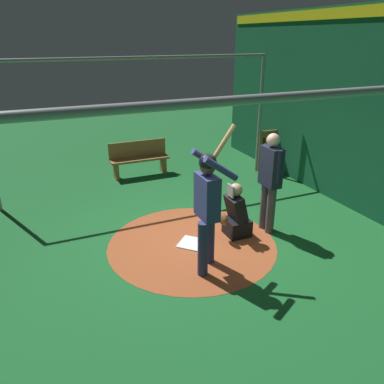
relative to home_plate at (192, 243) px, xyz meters
name	(u,v)px	position (x,y,z in m)	size (l,w,h in m)	color
ground_plane	(192,244)	(0.00, 0.00, -0.01)	(26.01, 26.01, 0.00)	#195B28
dirt_circle	(192,244)	(0.00, 0.00, -0.01)	(2.83, 2.83, 0.01)	#9E4C28
home_plate	(192,243)	(0.00, 0.00, 0.00)	(0.42, 0.42, 0.01)	white
batter	(208,201)	(0.07, 0.72, 1.09)	(0.68, 0.49, 2.14)	navy
catcher	(235,215)	(-0.81, 0.02, 0.37)	(0.58, 0.40, 0.97)	black
umpire	(270,178)	(-1.43, 0.06, 0.99)	(0.22, 0.49, 1.78)	#4C4C51
back_wall	(371,114)	(-3.61, 0.00, 1.90)	(0.23, 10.01, 3.80)	#145133
cage_frame	(192,123)	(0.00, 0.00, 2.04)	(6.13, 5.63, 2.87)	gray
bat_rack	(270,152)	(-3.36, -2.68, 0.48)	(0.70, 0.18, 1.05)	olive
bench	(139,158)	(-0.14, -3.66, 0.42)	(1.46, 0.36, 0.85)	olive
baseball_0	(206,219)	(-0.57, -0.67, 0.03)	(0.07, 0.07, 0.07)	white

